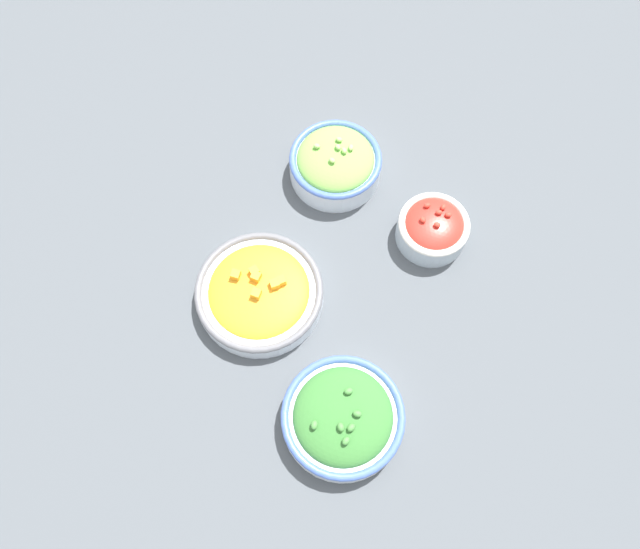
# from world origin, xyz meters

# --- Properties ---
(ground_plane) EXTENTS (3.00, 3.00, 0.00)m
(ground_plane) POSITION_xyz_m (0.00, 0.00, 0.00)
(ground_plane) COLOR #4C5156
(bowl_cherry_tomatoes) EXTENTS (0.12, 0.12, 0.07)m
(bowl_cherry_tomatoes) POSITION_xyz_m (0.16, -0.13, 0.03)
(bowl_cherry_tomatoes) COLOR #B2C1CC
(bowl_cherry_tomatoes) RESTS_ON ground_plane
(bowl_squash) EXTENTS (0.21, 0.21, 0.06)m
(bowl_squash) POSITION_xyz_m (-0.07, 0.08, 0.02)
(bowl_squash) COLOR silver
(bowl_squash) RESTS_ON ground_plane
(bowl_lettuce) EXTENTS (0.16, 0.16, 0.08)m
(bowl_lettuce) POSITION_xyz_m (0.20, 0.07, 0.03)
(bowl_lettuce) COLOR silver
(bowl_lettuce) RESTS_ON ground_plane
(bowl_broccoli) EXTENTS (0.18, 0.18, 0.07)m
(bowl_broccoli) POSITION_xyz_m (-0.19, -0.13, 0.03)
(bowl_broccoli) COLOR silver
(bowl_broccoli) RESTS_ON ground_plane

